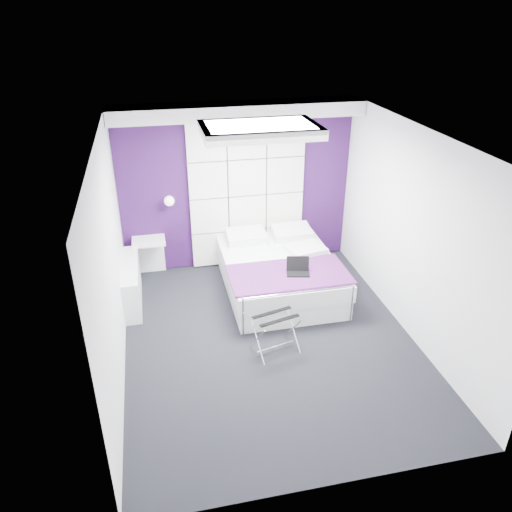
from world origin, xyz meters
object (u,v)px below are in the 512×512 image
(radiator, at_px, (132,283))
(bed, at_px, (279,273))
(wall_lamp, at_px, (169,200))
(nightstand, at_px, (149,241))
(laptop, at_px, (297,269))
(luggage_rack, at_px, (275,333))

(radiator, distance_m, bed, 2.12)
(wall_lamp, height_order, radiator, wall_lamp)
(wall_lamp, xyz_separation_m, nightstand, (-0.36, -0.04, -0.62))
(wall_lamp, bearing_deg, bed, -31.45)
(nightstand, relative_size, laptop, 1.62)
(radiator, bearing_deg, bed, -3.88)
(radiator, xyz_separation_m, nightstand, (0.28, 0.72, 0.30))
(bed, height_order, luggage_rack, bed)
(radiator, distance_m, luggage_rack, 2.29)
(bed, bearing_deg, luggage_rack, -106.56)
(radiator, xyz_separation_m, bed, (2.12, -0.14, -0.01))
(radiator, bearing_deg, laptop, -15.55)
(radiator, xyz_separation_m, laptop, (2.24, -0.62, 0.31))
(wall_lamp, distance_m, nightstand, 0.71)
(bed, height_order, nightstand, bed)
(nightstand, bearing_deg, luggage_rack, -57.46)
(radiator, height_order, laptop, laptop)
(wall_lamp, height_order, bed, wall_lamp)
(bed, distance_m, nightstand, 2.05)
(nightstand, distance_m, luggage_rack, 2.68)
(nightstand, height_order, luggage_rack, nightstand)
(radiator, distance_m, nightstand, 0.83)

